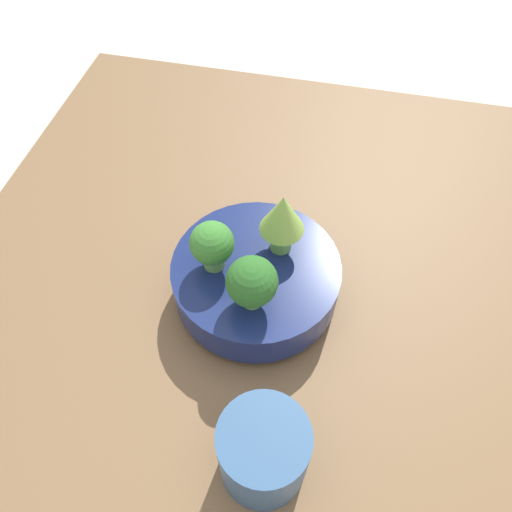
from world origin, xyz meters
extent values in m
plane|color=beige|center=(0.00, 0.00, 0.00)|extent=(6.00, 6.00, 0.00)
cube|color=brown|center=(0.00, 0.00, 0.02)|extent=(1.00, 0.77, 0.03)
cylinder|color=navy|center=(-0.03, 0.02, 0.04)|extent=(0.09, 0.09, 0.01)
cylinder|color=navy|center=(-0.03, 0.02, 0.07)|extent=(0.20, 0.20, 0.05)
cylinder|color=#7AB256|center=(0.02, 0.03, 0.11)|extent=(0.02, 0.02, 0.02)
sphere|color=#286023|center=(0.02, 0.03, 0.14)|extent=(0.06, 0.06, 0.06)
cylinder|color=#6BA34C|center=(-0.07, 0.05, 0.11)|extent=(0.03, 0.03, 0.04)
cone|color=#84AD47|center=(-0.07, 0.05, 0.16)|extent=(0.05, 0.05, 0.05)
cylinder|color=#609347|center=(-0.02, -0.02, 0.11)|extent=(0.03, 0.03, 0.02)
sphere|color=#387A2D|center=(-0.02, -0.02, 0.14)|extent=(0.05, 0.05, 0.05)
cylinder|color=#33567F|center=(0.17, 0.08, 0.08)|extent=(0.09, 0.09, 0.10)
camera|label=1|loc=(0.29, 0.10, 0.58)|focal=35.00mm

